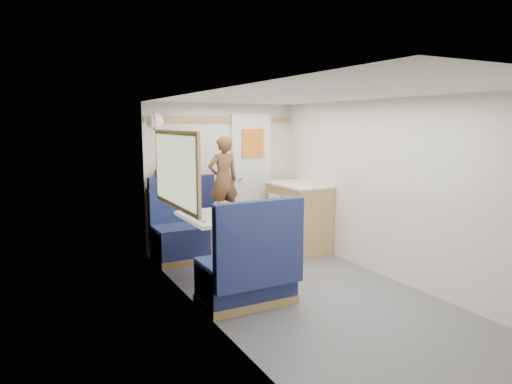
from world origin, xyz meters
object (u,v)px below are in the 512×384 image
dome_light (155,122)px  orange_fruit (241,212)px  bench_near (249,275)px  bread_loaf (226,207)px  pepper_grinder (225,213)px  salt_grinder (215,209)px  cheese_block (218,216)px  duffel_bag (177,178)px  galley_counter (298,216)px  wine_glass (223,207)px  bench_far (188,236)px  tray (236,220)px  tumbler_right (217,206)px  tumbler_left (203,217)px  dinette_table (214,229)px  person (223,180)px  tumbler_mid (195,206)px  beer_glass (217,207)px

dome_light → orange_fruit: dome_light is taller
bench_near → bread_loaf: 1.16m
bench_near → pepper_grinder: (0.09, 0.76, 0.46)m
bench_near → salt_grinder: size_ratio=10.52×
cheese_block → dome_light: bearing=108.6°
duffel_bag → orange_fruit: 1.39m
galley_counter → dome_light: bearing=170.8°
wine_glass → pepper_grinder: size_ratio=1.93×
bench_far → tray: (0.10, -1.22, 0.43)m
bench_far → tumbler_right: 0.83m
orange_fruit → tumbler_left: size_ratio=0.75×
dinette_table → dome_light: dome_light is taller
person → pepper_grinder: person is taller
galley_counter → pepper_grinder: size_ratio=10.56×
dome_light → tumbler_mid: size_ratio=1.74×
galley_counter → tumbler_right: 1.42m
person → duffel_bag: size_ratio=2.27×
galley_counter → tray: size_ratio=2.72×
person → dome_light: bearing=-12.3°
dome_light → beer_glass: size_ratio=2.05×
tumbler_mid → pepper_grinder: tumbler_mid is taller
dome_light → dinette_table: bearing=-65.4°
tumbler_left → tumbler_mid: (0.13, 0.61, 0.01)m
beer_glass → person: bearing=58.6°
galley_counter → pepper_grinder: (-1.38, -0.66, 0.30)m
dinette_table → bread_loaf: bearing=38.0°
galley_counter → tumbler_right: bearing=-165.4°
beer_glass → pepper_grinder: bearing=-96.1°
cheese_block → tumbler_mid: (-0.05, 0.58, 0.02)m
bench_near → person: (0.43, 1.57, 0.71)m
dinette_table → duffel_bag: duffel_bag is taller
tumbler_left → tumbler_right: (0.34, 0.43, 0.01)m
galley_counter → beer_glass: bearing=-165.5°
cheese_block → pepper_grinder: bearing=39.2°
orange_fruit → tray: bearing=-131.6°
beer_glass → dinette_table: bearing=-120.8°
dinette_table → tumbler_mid: size_ratio=8.02×
dome_light → beer_glass: (0.51, -0.65, -0.98)m
bench_near → bench_far: bearing=90.0°
bench_near → tray: bench_near is taller
bench_near → pepper_grinder: 0.89m
wine_glass → beer_glass: 0.39m
wine_glass → bread_loaf: wine_glass is taller
person → tumbler_right: person is taller
galley_counter → beer_glass: 1.42m
tray → person: bearing=73.1°
dome_light → orange_fruit: size_ratio=2.69×
dinette_table → galley_counter: (1.47, 0.55, -0.10)m
tray → salt_grinder: 0.47m
bench_far → dome_light: size_ratio=5.25×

